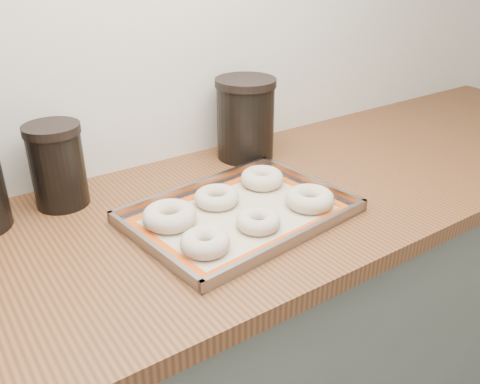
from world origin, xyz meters
TOP-DOWN VIEW (x-y plane):
  - cabinet at (0.00, 1.68)m, footprint 3.00×0.65m
  - countertop at (0.00, 1.68)m, footprint 3.06×0.68m
  - baking_tray at (0.13, 1.62)m, footprint 0.49×0.38m
  - baking_mat at (0.13, 1.62)m, footprint 0.45×0.34m
  - bagel_front_left at (-0.00, 1.54)m, footprint 0.10×0.10m
  - bagel_front_mid at (0.13, 1.55)m, footprint 0.09×0.09m
  - bagel_front_right at (0.28, 1.56)m, footprint 0.14×0.14m
  - bagel_back_left at (-0.01, 1.67)m, footprint 0.13×0.13m
  - bagel_back_mid at (0.12, 1.69)m, footprint 0.13×0.13m
  - bagel_back_right at (0.26, 1.71)m, footprint 0.13×0.13m
  - canister_mid at (-0.17, 1.90)m, footprint 0.12×0.12m
  - canister_right at (0.34, 1.89)m, footprint 0.16×0.16m

SIDE VIEW (x-z plane):
  - cabinet at x=0.00m, z-range 0.00..0.86m
  - countertop at x=0.00m, z-range 0.86..0.90m
  - baking_mat at x=0.13m, z-range 0.90..0.91m
  - baking_tray at x=0.13m, z-range 0.89..0.92m
  - bagel_front_mid at x=0.13m, z-range 0.90..0.94m
  - bagel_back_mid at x=0.12m, z-range 0.90..0.94m
  - bagel_front_left at x=0.00m, z-range 0.90..0.94m
  - bagel_front_right at x=0.28m, z-range 0.90..0.94m
  - bagel_back_right at x=0.26m, z-range 0.90..0.94m
  - bagel_back_left at x=-0.01m, z-range 0.90..0.94m
  - canister_mid at x=-0.17m, z-range 0.90..1.09m
  - canister_right at x=0.34m, z-range 0.90..1.12m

